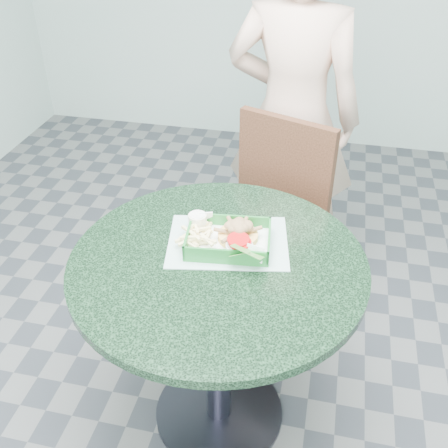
% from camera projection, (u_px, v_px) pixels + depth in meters
% --- Properties ---
extents(floor, '(4.00, 5.00, 0.02)m').
position_uv_depth(floor, '(219.00, 412.00, 2.04)').
color(floor, '#303335').
rests_on(floor, ground).
extents(cafe_table, '(0.92, 0.92, 0.75)m').
position_uv_depth(cafe_table, '(218.00, 304.00, 1.71)').
color(cafe_table, '#2C2C38').
rests_on(cafe_table, floor).
extents(dining_chair, '(0.43, 0.43, 0.93)m').
position_uv_depth(dining_chair, '(279.00, 216.00, 2.21)').
color(dining_chair, '#2F2014').
rests_on(dining_chair, floor).
extents(diner_person, '(0.70, 0.50, 1.82)m').
position_uv_depth(diner_person, '(294.00, 100.00, 2.28)').
color(diner_person, beige).
rests_on(diner_person, floor).
extents(placemat, '(0.42, 0.35, 0.00)m').
position_uv_depth(placemat, '(228.00, 247.00, 1.68)').
color(placemat, '#9BBFB9').
rests_on(placemat, cafe_table).
extents(food_basket, '(0.26, 0.19, 0.05)m').
position_uv_depth(food_basket, '(228.00, 247.00, 1.66)').
color(food_basket, '#1B712A').
rests_on(food_basket, placemat).
extents(crab_sandwich, '(0.13, 0.13, 0.07)m').
position_uv_depth(crab_sandwich, '(239.00, 236.00, 1.65)').
color(crab_sandwich, '#EDB056').
rests_on(crab_sandwich, food_basket).
extents(fries_pile, '(0.14, 0.15, 0.04)m').
position_uv_depth(fries_pile, '(199.00, 237.00, 1.66)').
color(fries_pile, '#FCE79A').
rests_on(fries_pile, food_basket).
extents(sauce_ramekin, '(0.06, 0.06, 0.03)m').
position_uv_depth(sauce_ramekin, '(201.00, 222.00, 1.71)').
color(sauce_ramekin, white).
rests_on(sauce_ramekin, food_basket).
extents(garnish_cup, '(0.12, 0.12, 0.05)m').
position_uv_depth(garnish_cup, '(239.00, 253.00, 1.59)').
color(garnish_cup, white).
rests_on(garnish_cup, food_basket).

